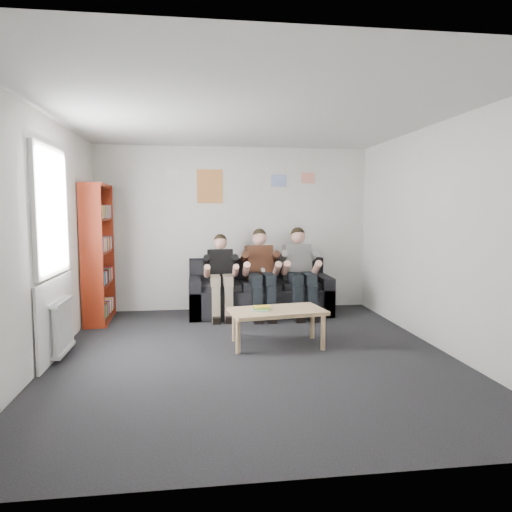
{
  "coord_description": "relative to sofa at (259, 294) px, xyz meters",
  "views": [
    {
      "loc": [
        -0.63,
        -5.11,
        1.66
      ],
      "look_at": [
        0.21,
        1.3,
        1.01
      ],
      "focal_mm": 32.0,
      "sensor_mm": 36.0,
      "label": 1
    }
  ],
  "objects": [
    {
      "name": "person_middle",
      "position": [
        -0.0,
        -0.2,
        0.37
      ],
      "size": [
        0.42,
        0.9,
        1.37
      ],
      "rotation": [
        0.0,
        0.0,
        0.08
      ],
      "color": "#4C2919",
      "rests_on": "sofa"
    },
    {
      "name": "coffee_table",
      "position": [
        -0.02,
        -1.79,
        0.09
      ],
      "size": [
        1.13,
        0.62,
        0.45
      ],
      "rotation": [
        0.0,
        0.0,
        0.15
      ],
      "color": "tan",
      "rests_on": "ground"
    },
    {
      "name": "poster_large",
      "position": [
        -0.77,
        0.41,
        1.74
      ],
      "size": [
        0.42,
        0.01,
        0.55
      ],
      "primitive_type": "cube",
      "color": "gold",
      "rests_on": "room_shell"
    },
    {
      "name": "poster_pink",
      "position": [
        0.88,
        0.41,
        1.89
      ],
      "size": [
        0.22,
        0.01,
        0.18
      ],
      "primitive_type": "cube",
      "color": "#D542AC",
      "rests_on": "room_shell"
    },
    {
      "name": "window",
      "position": [
        -2.59,
        -1.88,
        0.72
      ],
      "size": [
        0.05,
        1.3,
        2.36
      ],
      "color": "white",
      "rests_on": "room_shell"
    },
    {
      "name": "radiator",
      "position": [
        -2.52,
        -1.88,
        0.04
      ],
      "size": [
        0.1,
        0.64,
        0.6
      ],
      "color": "silver",
      "rests_on": "ground"
    },
    {
      "name": "person_left",
      "position": [
        -0.62,
        -0.2,
        0.34
      ],
      "size": [
        0.38,
        0.81,
        1.29
      ],
      "rotation": [
        0.0,
        0.0,
        0.11
      ],
      "color": "black",
      "rests_on": "sofa"
    },
    {
      "name": "bookshelf",
      "position": [
        -2.44,
        -0.23,
        0.71
      ],
      "size": [
        0.31,
        0.92,
        2.04
      ],
      "rotation": [
        0.0,
        0.0,
        0.05
      ],
      "color": "maroon",
      "rests_on": "ground"
    },
    {
      "name": "room_shell",
      "position": [
        -0.37,
        -2.08,
        1.04
      ],
      "size": [
        5.0,
        5.0,
        5.0
      ],
      "color": "black",
      "rests_on": "ground"
    },
    {
      "name": "game_cases",
      "position": [
        -0.23,
        -1.81,
        0.16
      ],
      "size": [
        0.24,
        0.2,
        0.05
      ],
      "rotation": [
        0.0,
        0.0,
        -0.1
      ],
      "color": "silver",
      "rests_on": "coffee_table"
    },
    {
      "name": "sofa",
      "position": [
        0.0,
        0.0,
        0.0
      ],
      "size": [
        2.23,
        0.91,
        0.86
      ],
      "color": "black",
      "rests_on": "ground"
    },
    {
      "name": "person_right",
      "position": [
        0.62,
        -0.21,
        0.38
      ],
      "size": [
        0.43,
        0.92,
        1.39
      ],
      "rotation": [
        0.0,
        0.0,
        0.08
      ],
      "color": "silver",
      "rests_on": "sofa"
    },
    {
      "name": "poster_blue",
      "position": [
        0.38,
        0.41,
        1.84
      ],
      "size": [
        0.25,
        0.01,
        0.2
      ],
      "primitive_type": "cube",
      "color": "#436FE4",
      "rests_on": "room_shell"
    },
    {
      "name": "poster_sign",
      "position": [
        -1.37,
        0.41,
        1.94
      ],
      "size": [
        0.2,
        0.01,
        0.14
      ],
      "primitive_type": "cube",
      "color": "white",
      "rests_on": "room_shell"
    }
  ]
}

